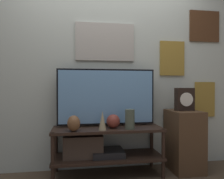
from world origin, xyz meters
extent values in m
cube|color=beige|center=(0.00, 0.53, 1.35)|extent=(6.40, 0.06, 2.70)
cube|color=#B2ADA3|center=(0.00, 0.49, 1.59)|extent=(0.74, 0.02, 0.47)
cube|color=#B2BCC6|center=(0.00, 0.49, 1.59)|extent=(0.70, 0.01, 0.44)
cube|color=olive|center=(0.89, 0.49, 1.40)|extent=(0.34, 0.02, 0.45)
cube|color=beige|center=(0.89, 0.49, 1.40)|extent=(0.30, 0.01, 0.42)
cube|color=olive|center=(1.37, 0.49, 0.85)|extent=(0.28, 0.02, 0.47)
cube|color=white|center=(1.37, 0.49, 0.85)|extent=(0.25, 0.01, 0.43)
cube|color=#4C2D19|center=(1.35, 0.49, 1.84)|extent=(0.43, 0.02, 0.42)
cube|color=#2D2D33|center=(1.35, 0.49, 1.84)|extent=(0.39, 0.01, 0.38)
cube|color=black|center=(0.00, 0.26, 0.54)|extent=(1.26, 0.44, 0.03)
cube|color=black|center=(0.00, 0.26, 0.21)|extent=(1.26, 0.44, 0.03)
cylinder|color=black|center=(-0.60, 0.07, 0.28)|extent=(0.04, 0.04, 0.55)
cylinder|color=black|center=(0.60, 0.07, 0.28)|extent=(0.04, 0.04, 0.55)
cylinder|color=black|center=(-0.60, 0.45, 0.28)|extent=(0.04, 0.04, 0.55)
cylinder|color=black|center=(0.60, 0.45, 0.28)|extent=(0.04, 0.04, 0.55)
cube|color=black|center=(0.00, 0.26, 0.26)|extent=(0.36, 0.31, 0.07)
cube|color=#47382D|center=(-0.28, 0.26, 0.35)|extent=(0.44, 0.24, 0.25)
cylinder|color=black|center=(-0.33, 0.36, 0.56)|extent=(0.05, 0.05, 0.02)
cylinder|color=black|center=(0.32, 0.36, 0.56)|extent=(0.05, 0.05, 0.02)
cube|color=black|center=(0.00, 0.36, 0.90)|extent=(1.17, 0.04, 0.66)
cube|color=#6B9ED1|center=(0.00, 0.35, 0.90)|extent=(1.13, 0.01, 0.63)
ellipsoid|color=brown|center=(-0.39, 0.12, 0.64)|extent=(0.14, 0.15, 0.17)
sphere|color=brown|center=(0.06, 0.22, 0.63)|extent=(0.16, 0.16, 0.16)
cylinder|color=#4C5647|center=(0.23, 0.14, 0.66)|extent=(0.11, 0.11, 0.22)
cone|color=tan|center=(-0.08, 0.13, 0.66)|extent=(0.08, 0.08, 0.21)
cube|color=#513823|center=(0.95, 0.26, 0.37)|extent=(0.35, 0.45, 0.73)
cube|color=black|center=(0.95, 0.26, 0.87)|extent=(0.22, 0.10, 0.28)
cylinder|color=white|center=(0.95, 0.21, 0.87)|extent=(0.17, 0.01, 0.17)
camera|label=1|loc=(-0.35, -2.23, 1.03)|focal=35.00mm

